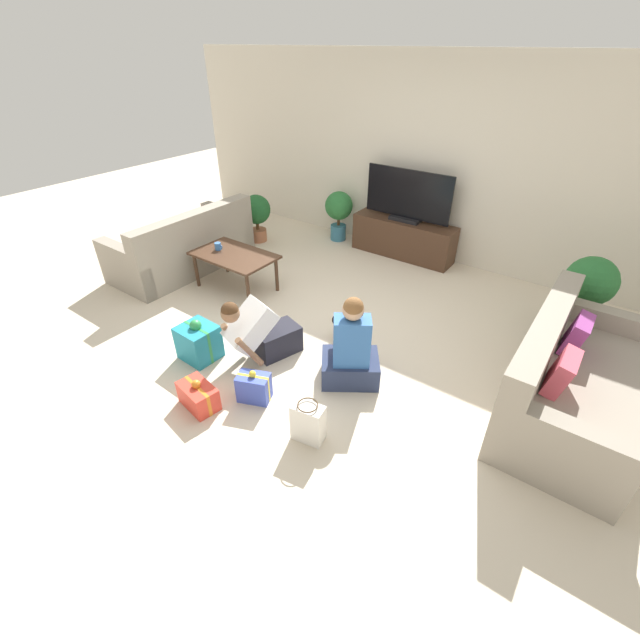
% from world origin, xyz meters
% --- Properties ---
extents(ground_plane, '(16.00, 16.00, 0.00)m').
position_xyz_m(ground_plane, '(0.00, 0.00, 0.00)').
color(ground_plane, beige).
extents(wall_back, '(8.40, 0.06, 2.60)m').
position_xyz_m(wall_back, '(0.00, 2.63, 1.30)').
color(wall_back, beige).
rests_on(wall_back, ground_plane).
extents(sofa_left, '(0.91, 1.88, 0.85)m').
position_xyz_m(sofa_left, '(-2.39, 0.25, 0.30)').
color(sofa_left, gray).
rests_on(sofa_left, ground_plane).
extents(sofa_right, '(0.91, 1.88, 0.85)m').
position_xyz_m(sofa_right, '(2.39, 0.34, 0.30)').
color(sofa_right, gray).
rests_on(sofa_right, ground_plane).
extents(coffee_table, '(1.02, 0.63, 0.47)m').
position_xyz_m(coffee_table, '(-1.40, 0.24, 0.42)').
color(coffee_table, '#472D1E').
rests_on(coffee_table, ground_plane).
extents(tv_console, '(1.48, 0.39, 0.53)m').
position_xyz_m(tv_console, '(-0.16, 2.37, 0.27)').
color(tv_console, '#472D1E').
rests_on(tv_console, ground_plane).
extents(tv, '(1.25, 0.20, 0.70)m').
position_xyz_m(tv, '(-0.16, 2.37, 0.84)').
color(tv, black).
rests_on(tv, tv_console).
extents(potted_plant_corner_left, '(0.44, 0.44, 0.72)m').
position_xyz_m(potted_plant_corner_left, '(-2.25, 1.54, 0.45)').
color(potted_plant_corner_left, '#A36042').
rests_on(potted_plant_corner_left, ground_plane).
extents(potted_plant_corner_right, '(0.50, 0.50, 0.90)m').
position_xyz_m(potted_plant_corner_right, '(2.25, 1.63, 0.54)').
color(potted_plant_corner_right, '#4C4C51').
rests_on(potted_plant_corner_right, ground_plane).
extents(potted_plant_back_left, '(0.43, 0.43, 0.76)m').
position_xyz_m(potted_plant_back_left, '(-1.26, 2.32, 0.48)').
color(potted_plant_back_left, '#336B84').
rests_on(potted_plant_back_left, ground_plane).
extents(person_kneeling, '(0.52, 0.80, 0.74)m').
position_xyz_m(person_kneeling, '(-0.17, -0.64, 0.32)').
color(person_kneeling, '#23232D').
rests_on(person_kneeling, ground_plane).
extents(person_sitting, '(0.66, 0.63, 0.91)m').
position_xyz_m(person_sitting, '(0.71, -0.41, 0.32)').
color(person_sitting, '#283351').
rests_on(person_sitting, ground_plane).
extents(dog, '(0.41, 0.38, 0.27)m').
position_xyz_m(dog, '(0.35, -0.01, 0.18)').
color(dog, black).
rests_on(dog, ground_plane).
extents(gift_box_a, '(0.39, 0.28, 0.28)m').
position_xyz_m(gift_box_a, '(-0.16, -1.46, 0.11)').
color(gift_box_a, red).
rests_on(gift_box_a, ground_plane).
extents(gift_box_b, '(0.36, 0.34, 0.44)m').
position_xyz_m(gift_box_b, '(-0.68, -0.99, 0.18)').
color(gift_box_b, teal).
rests_on(gift_box_b, ground_plane).
extents(gift_box_c, '(0.32, 0.27, 0.31)m').
position_xyz_m(gift_box_c, '(0.17, -1.11, 0.13)').
color(gift_box_c, '#3D51BC').
rests_on(gift_box_c, ground_plane).
extents(gift_bag_a, '(0.27, 0.19, 0.37)m').
position_xyz_m(gift_bag_a, '(0.83, -1.19, 0.17)').
color(gift_bag_a, white).
rests_on(gift_bag_a, ground_plane).
extents(mug, '(0.12, 0.08, 0.09)m').
position_xyz_m(mug, '(-1.65, 0.21, 0.52)').
color(mug, '#386BAD').
rests_on(mug, coffee_table).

